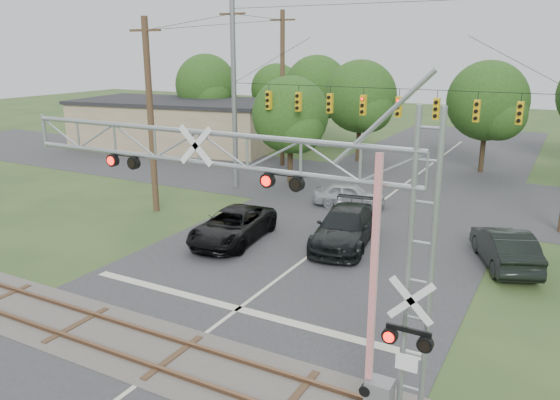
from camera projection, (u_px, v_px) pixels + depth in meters
The scene contains 13 objects.
ground at pixel (124, 395), 14.26m from camera, with size 160.00×160.00×0.00m, color #2A451F.
road_main at pixel (297, 265), 22.71m from camera, with size 14.00×90.00×0.02m, color #2C2C2F.
road_cross at pixel (396, 191), 34.55m from camera, with size 90.00×12.00×0.02m, color #2C2C2F.
railroad_track at pixel (173, 357), 15.94m from camera, with size 90.00×3.20×0.17m.
crossing_gantry at pixel (274, 225), 12.69m from camera, with size 11.68×0.98×7.71m.
traffic_signal_span at pixel (396, 106), 29.23m from camera, with size 19.34×0.36×11.50m.
pickup_black at pixel (233, 226), 25.39m from camera, with size 2.52×5.46×1.52m, color black.
car_dark at pixel (345, 227), 24.92m from camera, with size 2.35×5.79×1.68m, color black.
sedan_silver at pixel (349, 195), 30.99m from camera, with size 1.62×4.03×1.37m, color #9DA0A5.
suv_dark at pixel (505, 247), 22.53m from camera, with size 1.71×4.89×1.61m, color black.
commercial_building at pixel (179, 123), 49.32m from camera, with size 19.34×11.99×4.23m.
utility_poles at pixel (445, 103), 30.48m from camera, with size 24.40×26.85×11.82m.
treeline at pixel (445, 98), 41.43m from camera, with size 50.87×22.63×8.34m.
Camera 1 is at (9.48, -8.90, 8.78)m, focal length 35.00 mm.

